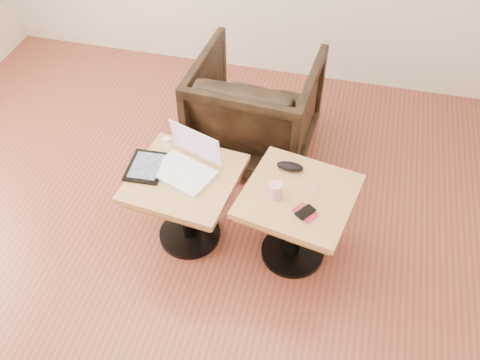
% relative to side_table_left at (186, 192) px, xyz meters
% --- Properties ---
extents(room_shell, '(4.52, 4.52, 2.71)m').
position_rel_side_table_left_xyz_m(room_shell, '(-0.09, -0.23, 0.93)').
color(room_shell, brown).
rests_on(room_shell, ground).
extents(side_table_left, '(0.67, 0.67, 0.55)m').
position_rel_side_table_left_xyz_m(side_table_left, '(0.00, 0.00, 0.00)').
color(side_table_left, black).
rests_on(side_table_left, ground).
extents(side_table_right, '(0.71, 0.71, 0.55)m').
position_rel_side_table_left_xyz_m(side_table_right, '(0.68, 0.02, 0.00)').
color(side_table_right, black).
rests_on(side_table_right, ground).
extents(laptop, '(0.42, 0.38, 0.25)m').
position_rel_side_table_left_xyz_m(laptop, '(0.01, 0.06, 0.19)').
color(laptop, white).
rests_on(laptop, side_table_left).
extents(tablet, '(0.23, 0.28, 0.02)m').
position_rel_side_table_left_xyz_m(tablet, '(-0.24, 0.01, 0.15)').
color(tablet, black).
rests_on(tablet, side_table_left).
extents(charging_adapter, '(0.05, 0.05, 0.02)m').
position_rel_side_table_left_xyz_m(charging_adapter, '(-0.20, 0.27, 0.15)').
color(charging_adapter, white).
rests_on(charging_adapter, side_table_left).
extents(glasses_case, '(0.16, 0.07, 0.05)m').
position_rel_side_table_left_xyz_m(glasses_case, '(0.59, 0.20, 0.16)').
color(glasses_case, black).
rests_on(glasses_case, side_table_right).
extents(striped_cup, '(0.10, 0.10, 0.09)m').
position_rel_side_table_left_xyz_m(striped_cup, '(0.55, -0.03, 0.19)').
color(striped_cup, '#EF448A').
rests_on(striped_cup, side_table_right).
extents(earbuds_tangle, '(0.06, 0.04, 0.01)m').
position_rel_side_table_left_xyz_m(earbuds_tangle, '(0.76, 0.06, 0.14)').
color(earbuds_tangle, white).
rests_on(earbuds_tangle, side_table_right).
extents(phone_on_sleeve, '(0.16, 0.15, 0.02)m').
position_rel_side_table_left_xyz_m(phone_on_sleeve, '(0.74, -0.11, 0.15)').
color(phone_on_sleeve, maroon).
rests_on(phone_on_sleeve, side_table_right).
extents(armchair, '(0.89, 0.91, 0.78)m').
position_rel_side_table_left_xyz_m(armchair, '(0.22, 0.94, -0.03)').
color(armchair, black).
rests_on(armchair, ground).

